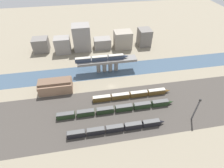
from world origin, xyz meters
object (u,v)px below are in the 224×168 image
at_px(train_yard_near, 117,128).
at_px(warehouse_building, 56,86).
at_px(signal_tower, 196,110).
at_px(train_yard_far, 132,95).
at_px(train_on_bridge, 102,58).
at_px(train_yard_mid, 117,109).

distance_m(train_yard_near, warehouse_building, 53.71).
distance_m(warehouse_building, signal_tower, 91.22).
relative_size(train_yard_far, signal_tower, 3.21).
distance_m(train_yard_far, signal_tower, 40.07).
relative_size(train_on_bridge, train_yard_mid, 0.56).
distance_m(train_on_bridge, warehouse_building, 39.70).
relative_size(train_on_bridge, train_yard_near, 0.74).
xyz_separation_m(train_yard_far, warehouse_building, (-50.97, 15.41, 2.48)).
height_order(train_on_bridge, train_yard_far, train_on_bridge).
distance_m(train_on_bridge, signal_tower, 73.98).
bearing_deg(train_yard_mid, signal_tower, -18.02).
xyz_separation_m(train_on_bridge, warehouse_building, (-34.95, -16.99, -8.15)).
height_order(train_yard_far, signal_tower, signal_tower).
bearing_deg(signal_tower, train_yard_near, 179.94).
relative_size(train_yard_mid, signal_tower, 4.39).
relative_size(train_yard_mid, train_yard_far, 1.37).
bearing_deg(train_on_bridge, warehouse_building, -154.08).
xyz_separation_m(train_on_bridge, train_yard_mid, (3.53, -42.97, -10.58)).
relative_size(train_on_bridge, warehouse_building, 1.84).
distance_m(train_yard_mid, warehouse_building, 46.49).
xyz_separation_m(train_yard_mid, signal_tower, (43.36, -14.10, 6.54)).
bearing_deg(train_on_bridge, train_yard_far, -63.69).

